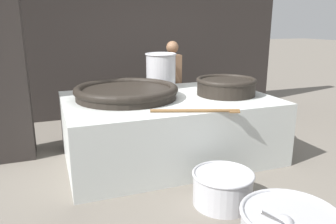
{
  "coord_description": "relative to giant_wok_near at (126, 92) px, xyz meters",
  "views": [
    {
      "loc": [
        -1.59,
        -4.25,
        1.89
      ],
      "look_at": [
        0.0,
        0.0,
        0.66
      ],
      "focal_mm": 35.0,
      "sensor_mm": 36.0,
      "label": 1
    }
  ],
  "objects": [
    {
      "name": "stirring_paddle",
      "position": [
        0.63,
        -1.04,
        -0.07
      ],
      "size": [
        1.02,
        0.42,
        0.04
      ],
      "rotation": [
        0.0,
        0.0,
        -0.35
      ],
      "color": "brown",
      "rests_on": "hearth_platform"
    },
    {
      "name": "prep_bowl_extra",
      "position": [
        0.63,
        -1.64,
        -0.77
      ],
      "size": [
        0.66,
        0.66,
        0.36
      ],
      "color": "#B7B7BC",
      "rests_on": "ground_plane"
    },
    {
      "name": "giant_wok_far",
      "position": [
        1.42,
        -0.29,
        0.04
      ],
      "size": [
        0.88,
        0.88,
        0.25
      ],
      "color": "black",
      "rests_on": "hearth_platform"
    },
    {
      "name": "hearth_platform",
      "position": [
        0.56,
        -0.15,
        -0.53
      ],
      "size": [
        2.88,
        1.95,
        0.87
      ],
      "color": "silver",
      "rests_on": "ground_plane"
    },
    {
      "name": "support_pillar",
      "position": [
        -1.54,
        0.58,
        0.64
      ],
      "size": [
        0.52,
        0.52,
        3.22
      ],
      "primitive_type": "cube",
      "color": "#2D2826",
      "rests_on": "ground_plane"
    },
    {
      "name": "stock_pot",
      "position": [
        0.71,
        0.56,
        0.19
      ],
      "size": [
        0.5,
        0.5,
        0.56
      ],
      "color": "#B7B7BC",
      "rests_on": "hearth_platform"
    },
    {
      "name": "ground_plane",
      "position": [
        0.56,
        -0.15,
        -0.97
      ],
      "size": [
        60.0,
        60.0,
        0.0
      ],
      "primitive_type": "plane",
      "color": "slate"
    },
    {
      "name": "back_wall",
      "position": [
        0.56,
        2.4,
        0.64
      ],
      "size": [
        7.07,
        0.24,
        3.22
      ],
      "primitive_type": "cube",
      "color": "#2D2826",
      "rests_on": "ground_plane"
    },
    {
      "name": "giant_wok_near",
      "position": [
        0.0,
        0.0,
        0.0
      ],
      "size": [
        1.45,
        1.45,
        0.18
      ],
      "color": "black",
      "rests_on": "hearth_platform"
    },
    {
      "name": "cook",
      "position": [
        1.12,
        1.13,
        -0.11
      ],
      "size": [
        0.38,
        0.59,
        1.59
      ],
      "rotation": [
        0.0,
        0.0,
        3.21
      ],
      "color": "brown",
      "rests_on": "ground_plane"
    }
  ]
}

